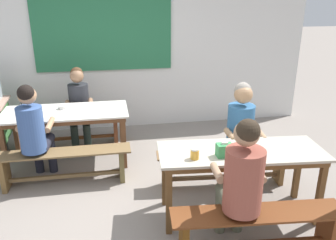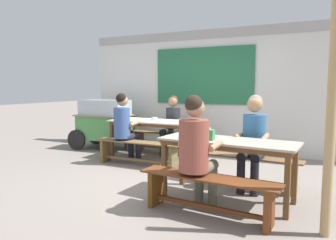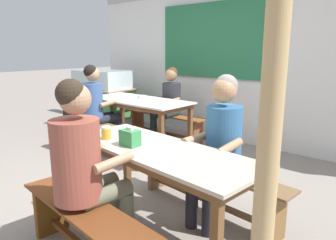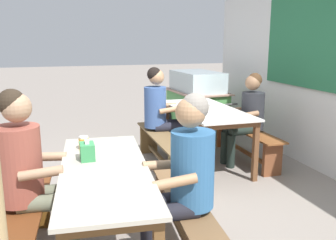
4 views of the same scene
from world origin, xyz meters
name	(u,v)px [view 1 (image 1 of 4)]	position (x,y,z in m)	size (l,w,h in m)	color
ground_plane	(144,199)	(0.00, 0.00, 0.00)	(40.00, 40.00, 0.00)	gray
backdrop_wall	(125,48)	(-0.01, 2.48, 1.40)	(6.39, 0.23, 2.67)	silver
dining_table_far	(66,116)	(-0.94, 1.14, 0.69)	(1.69, 0.77, 0.77)	silver
dining_table_near	(241,157)	(0.97, -0.45, 0.68)	(1.75, 0.77, 0.77)	#B8B09E
bench_far_back	(72,127)	(-0.94, 1.76, 0.29)	(1.59, 0.30, 0.45)	brown
bench_far_front	(64,163)	(-0.94, 0.52, 0.29)	(1.66, 0.30, 0.45)	brown
bench_near_back	(224,164)	(1.02, 0.16, 0.29)	(1.69, 0.39, 0.45)	brown
bench_near_front	(257,227)	(0.92, -1.07, 0.29)	(1.60, 0.44, 0.45)	brown
person_near_front	(241,179)	(0.76, -1.00, 0.76)	(0.47, 0.58, 1.34)	#60654F
person_right_near_table	(242,131)	(1.19, 0.09, 0.75)	(0.44, 0.53, 1.32)	black
person_left_back_turned	(34,129)	(-1.25, 0.60, 0.74)	(0.44, 0.58, 1.31)	#20212E
person_center_facing	(79,103)	(-0.79, 1.68, 0.70)	(0.43, 0.57, 1.24)	#1E2A25
tissue_box	(224,150)	(0.75, -0.56, 0.83)	(0.15, 0.11, 0.15)	#378D4F
condiment_jar	(195,154)	(0.45, -0.56, 0.82)	(0.09, 0.09, 0.11)	gold
soup_bowl	(63,107)	(-0.97, 1.25, 0.79)	(0.13, 0.13, 0.05)	silver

